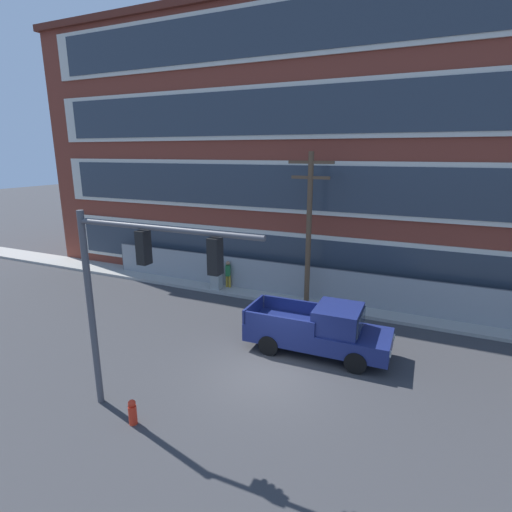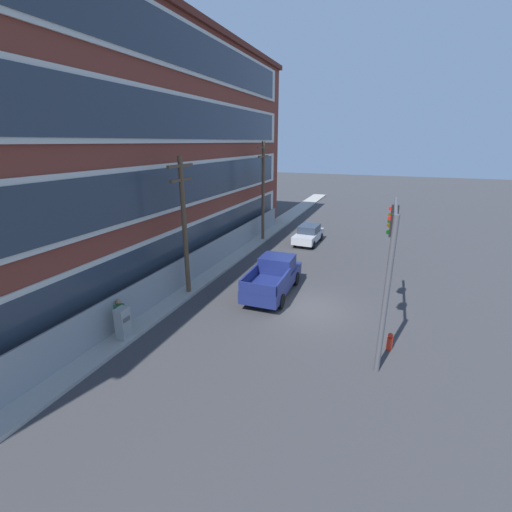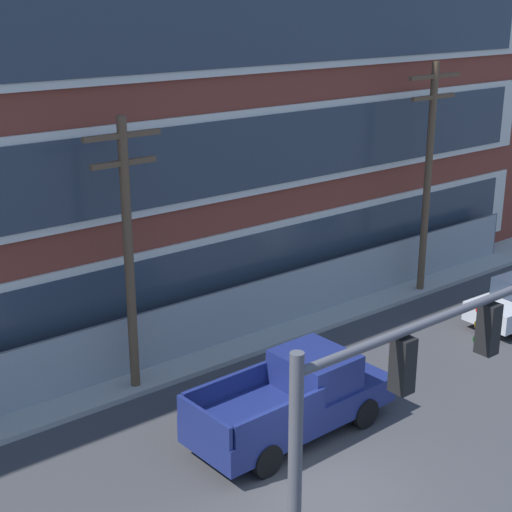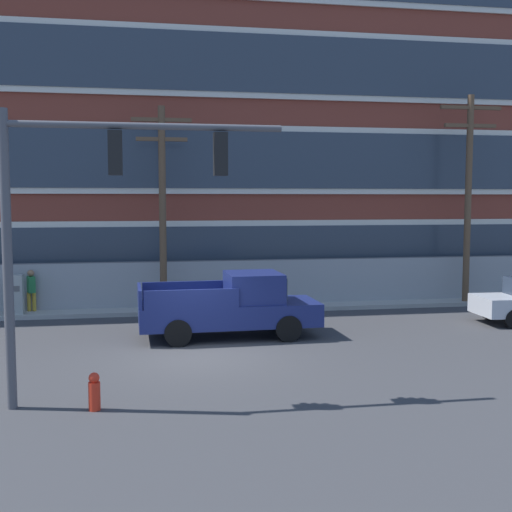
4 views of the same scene
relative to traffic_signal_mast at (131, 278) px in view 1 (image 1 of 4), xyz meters
name	(u,v)px [view 1 (image 1 of 4)]	position (x,y,z in m)	size (l,w,h in m)	color
ground_plane	(265,376)	(2.49, 3.49, -4.31)	(160.00, 160.00, 0.00)	#38383A
sidewalk_building_side	(323,303)	(2.49, 11.00, -4.23)	(80.00, 1.96, 0.16)	#9E9B93
brick_mill_building	(362,150)	(2.77, 17.54, 3.43)	(40.15, 11.72, 15.47)	brown
chain_link_fence	(360,290)	(4.28, 11.16, -3.34)	(30.50, 0.06, 1.92)	gray
traffic_signal_mast	(131,278)	(0.00, 0.00, 0.00)	(5.71, 0.43, 6.06)	#4C4C51
pickup_truck_navy	(321,330)	(3.76, 5.97, -3.37)	(5.62, 2.24, 2.00)	navy
utility_pole_near_corner	(309,224)	(1.77, 10.45, -0.08)	(2.20, 0.26, 7.66)	brown
electrical_cabinet	(216,278)	(-3.50, 10.41, -3.52)	(0.56, 0.46, 1.58)	#939993
pedestrian_near_cabinet	(228,273)	(-3.04, 10.97, -3.34)	(0.36, 0.46, 1.69)	#B7932D
fire_hydrant	(133,412)	(0.03, -0.42, -3.93)	(0.24, 0.24, 0.78)	red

